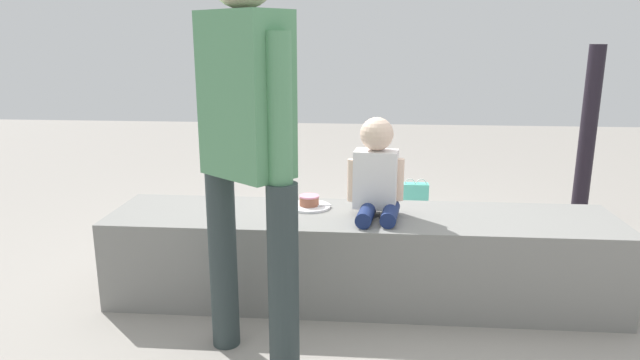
{
  "coord_description": "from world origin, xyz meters",
  "views": [
    {
      "loc": [
        0.02,
        -2.66,
        1.3
      ],
      "look_at": [
        -0.18,
        -0.3,
        0.69
      ],
      "focal_mm": 31.48,
      "sensor_mm": 36.0,
      "label": 1
    }
  ],
  "objects_px": {
    "adult_standing": "(247,123)",
    "water_bottle_near_gift": "(438,228)",
    "gift_bag": "(415,202)",
    "party_cup_red": "(499,239)",
    "cake_box_white": "(332,235)",
    "child_seated": "(376,173)",
    "handbag_black_leather": "(231,228)",
    "cake_plate": "(309,203)"
  },
  "relations": [
    {
      "from": "adult_standing",
      "to": "cake_plate",
      "type": "distance_m",
      "value": 0.9
    },
    {
      "from": "cake_plate",
      "to": "water_bottle_near_gift",
      "type": "xyz_separation_m",
      "value": [
        0.77,
        0.77,
        -0.38
      ]
    },
    {
      "from": "gift_bag",
      "to": "cake_plate",
      "type": "bearing_deg",
      "value": -119.06
    },
    {
      "from": "water_bottle_near_gift",
      "to": "cake_box_white",
      "type": "bearing_deg",
      "value": -170.41
    },
    {
      "from": "child_seated",
      "to": "cake_box_white",
      "type": "bearing_deg",
      "value": 108.78
    },
    {
      "from": "gift_bag",
      "to": "water_bottle_near_gift",
      "type": "bearing_deg",
      "value": -72.6
    },
    {
      "from": "cake_plate",
      "to": "gift_bag",
      "type": "height_order",
      "value": "cake_plate"
    },
    {
      "from": "child_seated",
      "to": "cake_box_white",
      "type": "relative_size",
      "value": 1.64
    },
    {
      "from": "cake_plate",
      "to": "gift_bag",
      "type": "distance_m",
      "value": 1.37
    },
    {
      "from": "handbag_black_leather",
      "to": "cake_plate",
      "type": "bearing_deg",
      "value": -47.51
    },
    {
      "from": "child_seated",
      "to": "cake_box_white",
      "type": "distance_m",
      "value": 1.0
    },
    {
      "from": "gift_bag",
      "to": "party_cup_red",
      "type": "xyz_separation_m",
      "value": [
        0.5,
        -0.45,
        -0.1
      ]
    },
    {
      "from": "child_seated",
      "to": "gift_bag",
      "type": "relative_size",
      "value": 1.51
    },
    {
      "from": "water_bottle_near_gift",
      "to": "cake_plate",
      "type": "bearing_deg",
      "value": -134.85
    },
    {
      "from": "cake_box_white",
      "to": "water_bottle_near_gift",
      "type": "bearing_deg",
      "value": 9.59
    },
    {
      "from": "cake_plate",
      "to": "water_bottle_near_gift",
      "type": "bearing_deg",
      "value": 45.15
    },
    {
      "from": "adult_standing",
      "to": "water_bottle_near_gift",
      "type": "relative_size",
      "value": 8.92
    },
    {
      "from": "child_seated",
      "to": "gift_bag",
      "type": "height_order",
      "value": "child_seated"
    },
    {
      "from": "adult_standing",
      "to": "party_cup_red",
      "type": "relative_size",
      "value": 18.26
    },
    {
      "from": "child_seated",
      "to": "cake_box_white",
      "type": "height_order",
      "value": "child_seated"
    },
    {
      "from": "cake_box_white",
      "to": "handbag_black_leather",
      "type": "height_order",
      "value": "handbag_black_leather"
    },
    {
      "from": "cake_box_white",
      "to": "handbag_black_leather",
      "type": "relative_size",
      "value": 1.0
    },
    {
      "from": "child_seated",
      "to": "gift_bag",
      "type": "bearing_deg",
      "value": 76.36
    },
    {
      "from": "cake_plate",
      "to": "handbag_black_leather",
      "type": "xyz_separation_m",
      "value": [
        -0.58,
        0.63,
        -0.37
      ]
    },
    {
      "from": "adult_standing",
      "to": "gift_bag",
      "type": "height_order",
      "value": "adult_standing"
    },
    {
      "from": "handbag_black_leather",
      "to": "cake_box_white",
      "type": "bearing_deg",
      "value": 2.26
    },
    {
      "from": "gift_bag",
      "to": "water_bottle_near_gift",
      "type": "distance_m",
      "value": 0.41
    },
    {
      "from": "adult_standing",
      "to": "cake_box_white",
      "type": "xyz_separation_m",
      "value": [
        0.24,
        1.37,
        -0.93
      ]
    },
    {
      "from": "adult_standing",
      "to": "handbag_black_leather",
      "type": "relative_size",
      "value": 5.56
    },
    {
      "from": "adult_standing",
      "to": "cake_box_white",
      "type": "bearing_deg",
      "value": 80.08
    },
    {
      "from": "gift_bag",
      "to": "cake_box_white",
      "type": "height_order",
      "value": "gift_bag"
    },
    {
      "from": "child_seated",
      "to": "cake_plate",
      "type": "xyz_separation_m",
      "value": [
        -0.34,
        0.1,
        -0.19
      ]
    },
    {
      "from": "water_bottle_near_gift",
      "to": "cake_box_white",
      "type": "xyz_separation_m",
      "value": [
        -0.69,
        -0.12,
        -0.03
      ]
    },
    {
      "from": "adult_standing",
      "to": "gift_bag",
      "type": "bearing_deg",
      "value": 66.78
    },
    {
      "from": "cake_plate",
      "to": "water_bottle_near_gift",
      "type": "relative_size",
      "value": 1.22
    },
    {
      "from": "party_cup_red",
      "to": "handbag_black_leather",
      "type": "height_order",
      "value": "handbag_black_leather"
    },
    {
      "from": "cake_plate",
      "to": "gift_bag",
      "type": "bearing_deg",
      "value": 60.94
    },
    {
      "from": "adult_standing",
      "to": "handbag_black_leather",
      "type": "xyz_separation_m",
      "value": [
        -0.42,
        1.35,
        -0.89
      ]
    },
    {
      "from": "gift_bag",
      "to": "water_bottle_near_gift",
      "type": "relative_size",
      "value": 1.74
    },
    {
      "from": "gift_bag",
      "to": "water_bottle_near_gift",
      "type": "height_order",
      "value": "gift_bag"
    },
    {
      "from": "child_seated",
      "to": "party_cup_red",
      "type": "height_order",
      "value": "child_seated"
    },
    {
      "from": "gift_bag",
      "to": "handbag_black_leather",
      "type": "relative_size",
      "value": 1.09
    }
  ]
}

